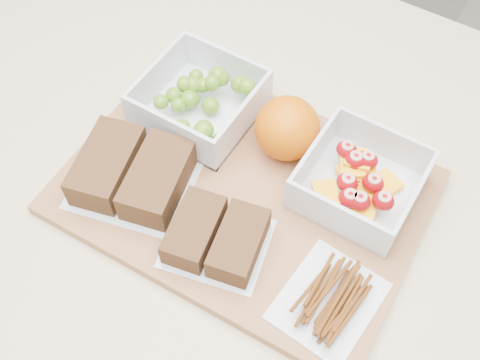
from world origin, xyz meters
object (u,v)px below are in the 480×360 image
(sandwich_bag_left, at_px, (133,173))
(sandwich_bag_center, at_px, (216,237))
(grape_container, at_px, (202,101))
(cutting_board, at_px, (243,192))
(pretzel_bag, at_px, (330,297))
(orange, at_px, (287,128))
(fruit_container, at_px, (359,182))

(sandwich_bag_left, height_order, sandwich_bag_center, sandwich_bag_left)
(sandwich_bag_center, bearing_deg, grape_container, 128.41)
(sandwich_bag_left, relative_size, sandwich_bag_center, 1.25)
(cutting_board, distance_m, pretzel_bag, 0.17)
(cutting_board, bearing_deg, orange, 79.08)
(orange, bearing_deg, sandwich_bag_center, -89.75)
(fruit_container, distance_m, orange, 0.11)
(sandwich_bag_center, distance_m, pretzel_bag, 0.14)
(grape_container, height_order, orange, orange)
(orange, relative_size, sandwich_bag_left, 0.48)
(fruit_container, xyz_separation_m, sandwich_bag_left, (-0.23, -0.13, -0.00))
(grape_container, distance_m, sandwich_bag_center, 0.19)
(grape_container, xyz_separation_m, pretzel_bag, (0.26, -0.15, -0.01))
(fruit_container, xyz_separation_m, pretzel_bag, (0.03, -0.14, -0.01))
(grape_container, height_order, sandwich_bag_center, grape_container)
(cutting_board, bearing_deg, sandwich_bag_left, -153.98)
(fruit_container, distance_m, pretzel_bag, 0.15)
(fruit_container, bearing_deg, cutting_board, -150.32)
(grape_container, bearing_deg, orange, 3.62)
(sandwich_bag_left, bearing_deg, grape_container, 85.76)
(sandwich_bag_left, distance_m, pretzel_bag, 0.27)
(sandwich_bag_left, bearing_deg, orange, 47.49)
(grape_container, relative_size, sandwich_bag_left, 0.82)
(fruit_container, bearing_deg, sandwich_bag_left, -151.23)
(fruit_container, bearing_deg, pretzel_bag, -76.23)
(sandwich_bag_center, relative_size, pretzel_bag, 1.09)
(orange, bearing_deg, pretzel_bag, -47.71)
(orange, distance_m, pretzel_bag, 0.21)
(grape_container, xyz_separation_m, fruit_container, (0.22, -0.00, -0.00))
(grape_container, xyz_separation_m, orange, (0.12, 0.01, 0.02))
(sandwich_bag_left, bearing_deg, fruit_container, 28.77)
(cutting_board, xyz_separation_m, grape_container, (-0.11, 0.07, 0.03))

